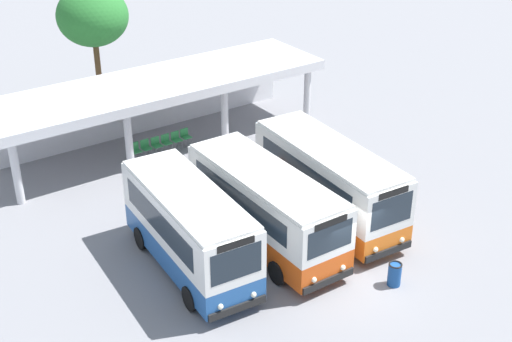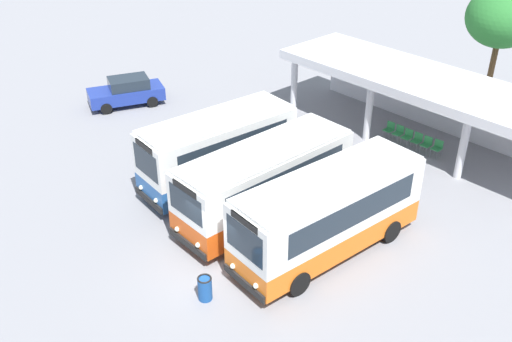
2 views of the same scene
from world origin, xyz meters
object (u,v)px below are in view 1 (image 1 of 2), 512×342
at_px(waiting_chair_fifth_seat, 176,138).
at_px(waiting_chair_far_end_seat, 185,135).
at_px(city_bus_nearest_orange, 189,227).
at_px(litter_bin_apron, 395,274).
at_px(city_bus_middle_cream, 329,180).
at_px(waiting_chair_second_from_end, 146,147).
at_px(city_bus_second_in_row, 266,205).
at_px(waiting_chair_end_by_column, 136,150).
at_px(waiting_chair_middle_seat, 156,144).
at_px(waiting_chair_fourth_seat, 166,141).

distance_m(waiting_chair_fifth_seat, waiting_chair_far_end_seat, 0.56).
xyz_separation_m(city_bus_nearest_orange, litter_bin_apron, (5.41, -5.03, -1.34)).
distance_m(city_bus_nearest_orange, litter_bin_apron, 7.51).
bearing_deg(litter_bin_apron, city_bus_middle_cream, 78.43).
bearing_deg(waiting_chair_second_from_end, city_bus_second_in_row, -88.26).
xyz_separation_m(waiting_chair_end_by_column, waiting_chair_far_end_seat, (2.77, 0.05, 0.00)).
height_order(city_bus_nearest_orange, waiting_chair_end_by_column, city_bus_nearest_orange).
xyz_separation_m(city_bus_nearest_orange, waiting_chair_fifth_seat, (4.58, 9.29, -1.27)).
distance_m(city_bus_middle_cream, waiting_chair_end_by_column, 10.32).
xyz_separation_m(city_bus_middle_cream, waiting_chair_end_by_column, (-4.05, 9.41, -1.27)).
bearing_deg(waiting_chair_fifth_seat, waiting_chair_end_by_column, 179.90).
bearing_deg(litter_bin_apron, waiting_chair_end_by_column, 102.01).
distance_m(waiting_chair_second_from_end, waiting_chair_fifth_seat, 1.66).
bearing_deg(waiting_chair_far_end_seat, litter_bin_apron, -88.89).
relative_size(city_bus_nearest_orange, litter_bin_apron, 8.01).
height_order(waiting_chair_second_from_end, waiting_chair_middle_seat, same).
height_order(waiting_chair_end_by_column, waiting_chair_fourth_seat, same).
bearing_deg(city_bus_second_in_row, city_bus_nearest_orange, 175.99).
height_order(city_bus_nearest_orange, waiting_chair_second_from_end, city_bus_nearest_orange).
distance_m(city_bus_second_in_row, city_bus_middle_cream, 3.21).
bearing_deg(waiting_chair_fifth_seat, waiting_chair_fourth_seat, -179.56).
relative_size(waiting_chair_end_by_column, waiting_chair_middle_seat, 1.00).
bearing_deg(waiting_chair_second_from_end, waiting_chair_far_end_seat, 0.88).
xyz_separation_m(city_bus_second_in_row, waiting_chair_fifth_seat, (1.37, 9.52, -1.21)).
height_order(city_bus_middle_cream, waiting_chair_fourth_seat, city_bus_middle_cream).
height_order(waiting_chair_second_from_end, litter_bin_apron, litter_bin_apron).
bearing_deg(city_bus_nearest_orange, litter_bin_apron, -42.87).
xyz_separation_m(city_bus_nearest_orange, city_bus_second_in_row, (3.21, -0.23, -0.06)).
bearing_deg(waiting_chair_far_end_seat, waiting_chair_second_from_end, -179.12).
height_order(city_bus_second_in_row, waiting_chair_far_end_seat, city_bus_second_in_row).
xyz_separation_m(city_bus_second_in_row, litter_bin_apron, (2.20, -4.80, -1.27)).
relative_size(city_bus_nearest_orange, waiting_chair_end_by_column, 8.38).
distance_m(city_bus_middle_cream, waiting_chair_fifth_seat, 9.67).
bearing_deg(waiting_chair_fourth_seat, waiting_chair_middle_seat, -179.05).
relative_size(city_bus_second_in_row, litter_bin_apron, 8.65).
bearing_deg(litter_bin_apron, waiting_chair_middle_seat, 97.72).
relative_size(waiting_chair_second_from_end, waiting_chair_fifth_seat, 1.00).
distance_m(city_bus_nearest_orange, waiting_chair_middle_seat, 9.99).
relative_size(waiting_chair_far_end_seat, litter_bin_apron, 0.96).
bearing_deg(city_bus_middle_cream, waiting_chair_far_end_seat, 97.72).
distance_m(waiting_chair_middle_seat, waiting_chair_far_end_seat, 1.66).
bearing_deg(waiting_chair_far_end_seat, city_bus_nearest_orange, -118.81).
bearing_deg(litter_bin_apron, city_bus_second_in_row, 114.66).
height_order(city_bus_nearest_orange, waiting_chair_far_end_seat, city_bus_nearest_orange).
relative_size(city_bus_second_in_row, waiting_chair_fourth_seat, 9.05).
relative_size(waiting_chair_second_from_end, waiting_chair_far_end_seat, 1.00).
distance_m(waiting_chair_second_from_end, litter_bin_apron, 14.55).
bearing_deg(city_bus_nearest_orange, waiting_chair_second_from_end, 72.58).
bearing_deg(city_bus_nearest_orange, waiting_chair_middle_seat, 69.47).
relative_size(city_bus_second_in_row, waiting_chair_second_from_end, 9.05).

